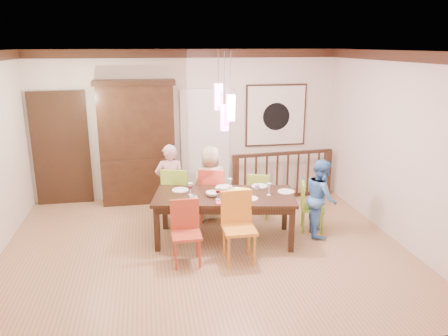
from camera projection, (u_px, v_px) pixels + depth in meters
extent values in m
plane|color=#976F49|center=(205.00, 248.00, 6.63)|extent=(6.00, 6.00, 0.00)
plane|color=white|center=(202.00, 51.00, 5.84)|extent=(6.00, 6.00, 0.00)
plane|color=beige|center=(187.00, 125.00, 8.60)|extent=(6.00, 0.00, 6.00)
plane|color=beige|center=(396.00, 147.00, 6.74)|extent=(0.00, 5.00, 5.00)
cube|color=black|center=(61.00, 150.00, 8.26)|extent=(1.04, 0.07, 2.24)
cube|color=silver|center=(205.00, 145.00, 8.74)|extent=(0.97, 0.05, 2.22)
cube|color=black|center=(276.00, 115.00, 8.84)|extent=(1.25, 0.04, 1.25)
cube|color=silver|center=(276.00, 116.00, 8.81)|extent=(1.18, 0.02, 1.18)
cylinder|color=black|center=(276.00, 117.00, 8.81)|extent=(0.56, 0.01, 0.56)
cube|color=#FF4CA1|center=(218.00, 97.00, 6.36)|extent=(0.11, 0.11, 0.38)
cylinder|color=black|center=(218.00, 67.00, 6.24)|extent=(0.01, 0.01, 0.46)
cube|color=#FF4CA1|center=(231.00, 108.00, 6.33)|extent=(0.11, 0.11, 0.38)
cylinder|color=black|center=(231.00, 73.00, 6.20)|extent=(0.01, 0.01, 0.61)
cube|color=#FF4CA1|center=(224.00, 118.00, 6.41)|extent=(0.11, 0.11, 0.38)
cylinder|color=black|center=(224.00, 78.00, 6.25)|extent=(0.01, 0.01, 0.76)
cube|color=black|center=(224.00, 196.00, 6.74)|extent=(2.30, 1.36, 0.05)
cube|color=black|center=(160.00, 213.00, 7.06)|extent=(0.09, 0.09, 0.70)
cube|color=black|center=(278.00, 206.00, 7.40)|extent=(0.09, 0.09, 0.70)
cube|color=black|center=(162.00, 234.00, 6.29)|extent=(0.09, 0.09, 0.70)
cube|color=black|center=(294.00, 225.00, 6.62)|extent=(0.09, 0.09, 0.70)
cube|color=black|center=(220.00, 192.00, 7.17)|extent=(1.93, 0.40, 0.10)
cube|color=black|center=(230.00, 211.00, 6.35)|extent=(1.93, 0.40, 0.10)
cube|color=#9DD03D|center=(178.00, 196.00, 7.48)|extent=(0.58, 0.58, 0.04)
cube|color=#9DD03D|center=(178.00, 181.00, 7.41)|extent=(0.44, 0.19, 0.49)
cylinder|color=#9DD03D|center=(168.00, 214.00, 7.34)|extent=(0.04, 0.04, 0.47)
cylinder|color=#9DD03D|center=(190.00, 212.00, 7.40)|extent=(0.04, 0.04, 0.47)
cylinder|color=#9DD03D|center=(167.00, 206.00, 7.69)|extent=(0.04, 0.04, 0.47)
cylinder|color=#9DD03D|center=(188.00, 205.00, 7.75)|extent=(0.04, 0.04, 0.47)
cube|color=#E54B32|center=(213.00, 195.00, 7.55)|extent=(0.56, 0.56, 0.04)
cube|color=#E54B32|center=(213.00, 180.00, 7.48)|extent=(0.43, 0.18, 0.48)
cylinder|color=#E54B32|center=(205.00, 212.00, 7.42)|extent=(0.04, 0.04, 0.46)
cylinder|color=#E54B32|center=(225.00, 211.00, 7.48)|extent=(0.04, 0.04, 0.46)
cylinder|color=#E54B32|center=(202.00, 205.00, 7.76)|extent=(0.04, 0.04, 0.46)
cylinder|color=#E54B32|center=(222.00, 204.00, 7.82)|extent=(0.04, 0.04, 0.46)
cube|color=#91B739|center=(259.00, 195.00, 7.73)|extent=(0.49, 0.49, 0.04)
cube|color=#91B739|center=(259.00, 183.00, 7.67)|extent=(0.37, 0.16, 0.42)
cylinder|color=#91B739|center=(252.00, 210.00, 7.62)|extent=(0.03, 0.03, 0.40)
cylinder|color=#91B739|center=(269.00, 209.00, 7.67)|extent=(0.03, 0.03, 0.40)
cylinder|color=#91B739|center=(248.00, 204.00, 7.91)|extent=(0.03, 0.03, 0.40)
cylinder|color=#91B739|center=(265.00, 203.00, 7.96)|extent=(0.03, 0.03, 0.40)
cube|color=#A43A22|center=(186.00, 235.00, 6.06)|extent=(0.41, 0.41, 0.04)
cube|color=#A43A22|center=(186.00, 219.00, 5.99)|extent=(0.41, 0.04, 0.44)
cylinder|color=#A43A22|center=(176.00, 256.00, 5.94)|extent=(0.03, 0.03, 0.42)
cylinder|color=#A43A22|center=(200.00, 254.00, 5.99)|extent=(0.03, 0.03, 0.42)
cylinder|color=#A43A22|center=(174.00, 245.00, 6.25)|extent=(0.03, 0.03, 0.42)
cylinder|color=#A43A22|center=(197.00, 244.00, 6.30)|extent=(0.03, 0.03, 0.42)
cube|color=orange|center=(239.00, 230.00, 6.12)|extent=(0.45, 0.45, 0.04)
cube|color=orange|center=(239.00, 212.00, 6.05)|extent=(0.45, 0.04, 0.49)
cylinder|color=orange|center=(229.00, 252.00, 5.99)|extent=(0.04, 0.04, 0.47)
cylinder|color=orange|center=(255.00, 250.00, 6.05)|extent=(0.04, 0.04, 0.47)
cylinder|color=orange|center=(224.00, 241.00, 6.33)|extent=(0.04, 0.04, 0.47)
cylinder|color=orange|center=(249.00, 239.00, 6.39)|extent=(0.04, 0.04, 0.47)
cube|color=#77B626|center=(313.00, 208.00, 7.15)|extent=(0.46, 0.46, 0.04)
cube|color=#77B626|center=(313.00, 195.00, 7.09)|extent=(0.14, 0.37, 0.41)
cylinder|color=#77B626|center=(306.00, 224.00, 7.04)|extent=(0.03, 0.03, 0.39)
cylinder|color=#77B626|center=(324.00, 223.00, 7.09)|extent=(0.03, 0.03, 0.39)
cylinder|color=#77B626|center=(300.00, 217.00, 7.32)|extent=(0.03, 0.03, 0.39)
cylinder|color=#77B626|center=(317.00, 216.00, 7.38)|extent=(0.03, 0.03, 0.39)
cube|color=black|center=(140.00, 179.00, 8.50)|extent=(1.39, 0.44, 0.90)
cube|color=black|center=(136.00, 121.00, 8.21)|extent=(1.39, 0.40, 1.39)
cube|color=black|center=(136.00, 119.00, 8.39)|extent=(1.19, 0.02, 1.19)
cube|color=black|center=(134.00, 82.00, 8.01)|extent=(1.49, 0.44, 0.10)
cube|color=black|center=(234.00, 179.00, 8.50)|extent=(0.13, 0.13, 0.92)
cube|color=black|center=(329.00, 174.00, 8.82)|extent=(0.13, 0.13, 0.92)
cube|color=black|center=(283.00, 153.00, 8.53)|extent=(2.07, 0.24, 0.06)
cube|color=black|center=(282.00, 196.00, 8.77)|extent=(1.95, 0.21, 0.05)
imported|color=beige|center=(170.00, 184.00, 7.45)|extent=(0.52, 0.36, 1.38)
imported|color=beige|center=(210.00, 183.00, 7.60)|extent=(0.68, 0.48, 1.32)
imported|color=#457DC3|center=(321.00, 197.00, 6.98)|extent=(0.59, 0.69, 1.25)
imported|color=gold|center=(240.00, 193.00, 6.70)|extent=(0.43, 0.43, 0.08)
imported|color=white|center=(212.00, 194.00, 6.67)|extent=(0.25, 0.25, 0.06)
imported|color=silver|center=(194.00, 199.00, 6.42)|extent=(0.13, 0.13, 0.09)
imported|color=silver|center=(257.00, 187.00, 6.96)|extent=(0.09, 0.09, 0.08)
cylinder|color=white|center=(180.00, 190.00, 6.93)|extent=(0.26, 0.26, 0.01)
cylinder|color=white|center=(224.00, 187.00, 7.08)|extent=(0.26, 0.26, 0.01)
cylinder|color=white|center=(259.00, 186.00, 7.12)|extent=(0.26, 0.26, 0.01)
cylinder|color=white|center=(179.00, 204.00, 6.34)|extent=(0.26, 0.26, 0.01)
cylinder|color=white|center=(249.00, 198.00, 6.55)|extent=(0.26, 0.26, 0.01)
cylinder|color=white|center=(286.00, 191.00, 6.86)|extent=(0.26, 0.26, 0.01)
cube|color=#D83359|center=(222.00, 203.00, 6.38)|extent=(0.18, 0.14, 0.01)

